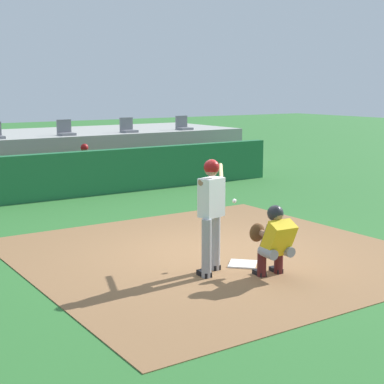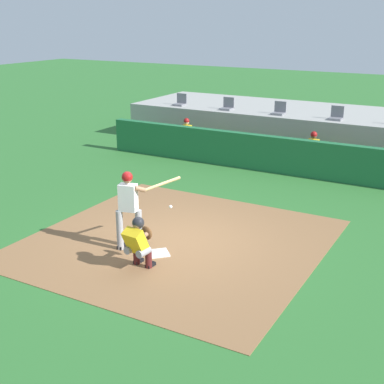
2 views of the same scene
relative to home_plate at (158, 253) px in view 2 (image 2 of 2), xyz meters
name	(u,v)px [view 2 (image 2 of 2)]	position (x,y,z in m)	size (l,w,h in m)	color
ground_plane	(177,241)	(0.00, 0.80, -0.02)	(80.00, 80.00, 0.00)	#2D6B2D
dirt_infield	(177,241)	(0.00, 0.80, -0.02)	(6.40, 6.40, 0.01)	olive
home_plate	(158,253)	(0.00, 0.00, 0.00)	(0.44, 0.44, 0.02)	white
batter_at_plate	(130,205)	(-0.68, -0.06, 1.01)	(1.08, 1.08, 1.80)	#99999E
catcher_crouched	(139,241)	(0.01, -0.74, 0.59)	(0.51, 1.49, 1.13)	gray
dugout_wall	(278,155)	(0.00, 7.30, 0.58)	(13.00, 0.30, 1.20)	#1E6638
dugout_bench	(288,159)	(0.00, 8.30, 0.20)	(11.80, 0.44, 0.45)	olive
dugout_player_0	(185,135)	(-4.04, 8.14, 0.65)	(0.49, 0.70, 1.30)	#939399
dugout_player_1	(312,150)	(0.87, 8.14, 0.65)	(0.49, 0.70, 1.30)	#939399
stands_platform	(317,128)	(0.00, 11.70, 0.68)	(15.00, 4.40, 1.40)	#9E9E99
stadium_seat_0	(181,102)	(-5.42, 10.18, 1.51)	(0.46, 0.46, 0.48)	slate
stadium_seat_1	(228,106)	(-3.25, 10.18, 1.51)	(0.46, 0.46, 0.48)	slate
stadium_seat_2	(279,111)	(-1.08, 10.18, 1.51)	(0.46, 0.46, 0.48)	slate
stadium_seat_3	(336,116)	(1.08, 10.18, 1.51)	(0.46, 0.46, 0.48)	slate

